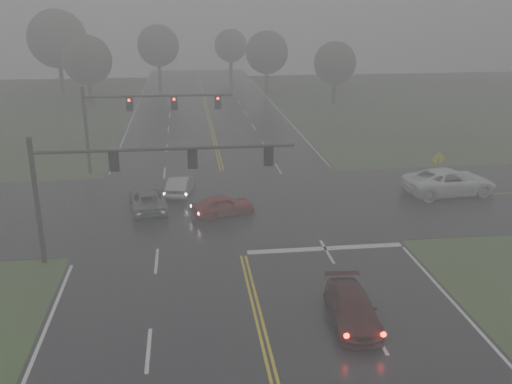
{
  "coord_description": "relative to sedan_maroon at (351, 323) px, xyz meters",
  "views": [
    {
      "loc": [
        -2.77,
        -13.16,
        12.72
      ],
      "look_at": [
        0.93,
        16.0,
        2.87
      ],
      "focal_mm": 40.0,
      "sensor_mm": 36.0,
      "label": 1
    }
  ],
  "objects": [
    {
      "name": "tree_e_near",
      "position": [
        12.83,
        52.4,
        5.23
      ],
      "size": [
        5.43,
        5.43,
        7.97
      ],
      "color": "#342A21",
      "rests_on": "ground"
    },
    {
      "name": "tree_ne_a",
      "position": [
        5.36,
        61.7,
        5.85
      ],
      "size": [
        6.05,
        6.05,
        8.89
      ],
      "color": "#342A21",
      "rests_on": "ground"
    },
    {
      "name": "pickup_white",
      "position": [
        11.39,
        15.35,
        0.0
      ],
      "size": [
        6.7,
        3.62,
        1.78
      ],
      "primitive_type": "imported",
      "rotation": [
        0.0,
        0.0,
        1.68
      ],
      "color": "white",
      "rests_on": "ground"
    },
    {
      "name": "sedan_maroon",
      "position": [
        0.0,
        0.0,
        0.0
      ],
      "size": [
        2.09,
        4.6,
        1.31
      ],
      "primitive_type": "imported",
      "rotation": [
        0.0,
        0.0,
        -0.06
      ],
      "color": "#3C0C0A",
      "rests_on": "ground"
    },
    {
      "name": "tree_n_far",
      "position": [
        1.84,
        81.0,
        5.44
      ],
      "size": [
        5.64,
        5.64,
        8.28
      ],
      "color": "#342A21",
      "rests_on": "ground"
    },
    {
      "name": "signal_gantry_far",
      "position": [
        -10.56,
        23.55,
        4.71
      ],
      "size": [
        11.26,
        0.34,
        6.73
      ],
      "color": "black",
      "rests_on": "ground"
    },
    {
      "name": "tree_nw_b",
      "position": [
        -23.62,
        64.1,
        7.79
      ],
      "size": [
        8.06,
        8.06,
        11.84
      ],
      "color": "#342A21",
      "rests_on": "ground"
    },
    {
      "name": "stop_bar",
      "position": [
        0.71,
        7.42,
        0.0
      ],
      "size": [
        8.5,
        0.5,
        0.01
      ],
      "primitive_type": "cube",
      "color": "silver",
      "rests_on": "ground"
    },
    {
      "name": "signal_gantry_near",
      "position": [
        -9.91,
        7.62,
        4.65
      ],
      "size": [
        13.03,
        0.29,
        6.56
      ],
      "color": "black",
      "rests_on": "ground"
    },
    {
      "name": "car_grey",
      "position": [
        -9.1,
        14.82,
        0.0
      ],
      "size": [
        2.78,
        5.0,
        1.32
      ],
      "primitive_type": "imported",
      "rotation": [
        0.0,
        0.0,
        3.27
      ],
      "color": "#585A5F",
      "rests_on": "ground"
    },
    {
      "name": "tree_n_mid",
      "position": [
        -10.19,
        71.72,
        6.21
      ],
      "size": [
        6.43,
        6.43,
        9.44
      ],
      "color": "#342A21",
      "rests_on": "ground"
    },
    {
      "name": "sedan_red",
      "position": [
        -4.39,
        13.17,
        0.0
      ],
      "size": [
        4.21,
        2.64,
        1.34
      ],
      "primitive_type": "imported",
      "rotation": [
        0.0,
        0.0,
        1.86
      ],
      "color": "maroon",
      "rests_on": "ground"
    },
    {
      "name": "cross_street",
      "position": [
        -3.79,
        15.02,
        0.0
      ],
      "size": [
        120.0,
        14.0,
        0.02
      ],
      "primitive_type": "cube",
      "color": "black",
      "rests_on": "ground"
    },
    {
      "name": "sedan_silver",
      "position": [
        -7.03,
        17.66,
        0.0
      ],
      "size": [
        2.16,
        4.23,
        1.33
      ],
      "primitive_type": "imported",
      "rotation": [
        0.0,
        0.0,
        2.95
      ],
      "color": "#9C9EA3",
      "rests_on": "ground"
    },
    {
      "name": "sign_diamond_east",
      "position": [
        11.21,
        17.02,
        1.8
      ],
      "size": [
        1.11,
        0.2,
        2.67
      ],
      "rotation": [
        0.0,
        0.0,
        0.15
      ],
      "color": "black",
      "rests_on": "ground"
    },
    {
      "name": "main_road",
      "position": [
        -3.79,
        13.02,
        0.0
      ],
      "size": [
        18.0,
        160.0,
        0.02
      ],
      "primitive_type": "cube",
      "color": "black",
      "rests_on": "ground"
    },
    {
      "name": "tree_nw_a",
      "position": [
        -18.18,
        53.54,
        5.86
      ],
      "size": [
        6.07,
        6.07,
        8.91
      ],
      "color": "#342A21",
      "rests_on": "ground"
    }
  ]
}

